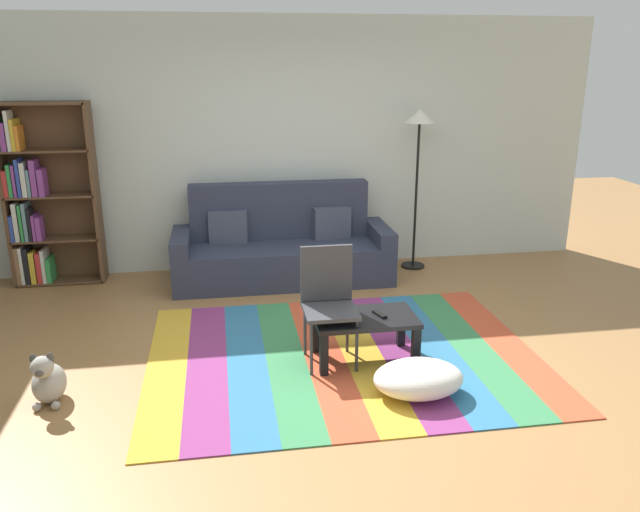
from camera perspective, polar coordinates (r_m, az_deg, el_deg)
The scene contains 11 objects.
ground_plane at distance 4.91m, azimuth 0.92°, elevation -9.77°, with size 14.00×14.00×0.00m, color #9E7042.
back_wall at distance 6.95m, azimuth -2.79°, elevation 10.03°, with size 6.80×0.10×2.70m, color silver.
rug at distance 5.03m, azimuth 2.11°, elevation -9.03°, with size 3.04×2.35×0.01m.
couch at distance 6.63m, azimuth -3.47°, elevation 0.69°, with size 2.26×0.80×1.00m.
bookshelf at distance 6.98m, azimuth -24.12°, elevation 4.57°, with size 0.90×0.28×1.86m.
coffee_table at distance 4.84m, azimuth 4.10°, elevation -6.18°, with size 0.78×0.47×0.36m.
pouf at distance 4.48m, azimuth 8.94°, elevation -10.97°, with size 0.63×0.47×0.24m, color white.
dog at distance 4.72m, azimuth -23.52°, elevation -10.37°, with size 0.22×0.35×0.40m.
standing_lamp at distance 6.86m, azimuth 8.99°, elevation 10.65°, with size 0.32×0.32×1.75m.
tv_remote at distance 4.83m, azimuth 5.44°, elevation -5.29°, with size 0.04×0.15×0.02m, color black.
folding_chair at distance 4.77m, azimuth 0.77°, elevation -3.58°, with size 0.40×0.40×0.90m.
Camera 1 is at (-0.78, -4.29, 2.25)m, focal length 35.15 mm.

